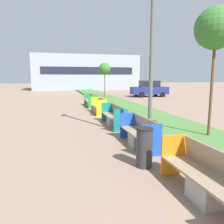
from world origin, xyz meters
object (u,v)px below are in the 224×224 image
at_px(bench_teal_frame, 114,118).
at_px(sapling_tree_near, 216,29).
at_px(bench_blue_frame, 139,135).
at_px(parked_car_distant, 149,89).
at_px(bench_green_frame, 91,102).
at_px(bench_orange_frame, 210,182).
at_px(litter_bin, 144,147).
at_px(bench_yellow_frame, 99,108).
at_px(sapling_tree_far, 105,69).
at_px(street_lamp_post, 152,22).

distance_m(bench_teal_frame, sapling_tree_near, 5.32).
height_order(bench_blue_frame, parked_car_distant, parked_car_distant).
xyz_separation_m(bench_teal_frame, bench_green_frame, (-0.00, 6.95, -0.00)).
distance_m(bench_orange_frame, parked_car_distant, 21.90).
height_order(bench_blue_frame, litter_bin, litter_bin).
height_order(bench_blue_frame, bench_yellow_frame, same).
bearing_deg(sapling_tree_far, litter_bin, -99.67).
height_order(sapling_tree_near, parked_car_distant, sapling_tree_near).
bearing_deg(street_lamp_post, sapling_tree_far, 82.91).
relative_size(bench_yellow_frame, street_lamp_post, 0.26).
relative_size(bench_yellow_frame, litter_bin, 1.92).
distance_m(bench_teal_frame, litter_bin, 4.76).
height_order(litter_bin, sapling_tree_near, sapling_tree_near).
height_order(bench_green_frame, sapling_tree_far, sapling_tree_far).
bearing_deg(bench_orange_frame, bench_yellow_frame, 90.03).
bearing_deg(bench_teal_frame, sapling_tree_far, 79.12).
bearing_deg(bench_yellow_frame, bench_orange_frame, -89.97).
bearing_deg(bench_yellow_frame, sapling_tree_far, 75.40).
bearing_deg(sapling_tree_near, litter_bin, -152.76).
distance_m(sapling_tree_near, sapling_tree_far, 16.81).
height_order(bench_teal_frame, sapling_tree_far, sapling_tree_far).
xyz_separation_m(bench_blue_frame, sapling_tree_near, (2.63, 0.02, 3.43)).
relative_size(litter_bin, sapling_tree_far, 0.26).
xyz_separation_m(bench_blue_frame, bench_yellow_frame, (-0.00, 6.70, -0.00)).
xyz_separation_m(sapling_tree_near, parked_car_distant, (5.32, 17.03, -2.88)).
distance_m(bench_yellow_frame, sapling_tree_far, 10.81).
bearing_deg(bench_teal_frame, bench_blue_frame, -90.08).
bearing_deg(sapling_tree_near, bench_orange_frame, -127.94).
relative_size(bench_blue_frame, bench_green_frame, 0.89).
distance_m(sapling_tree_far, parked_car_distant, 5.77).
relative_size(bench_yellow_frame, parked_car_distant, 0.44).
xyz_separation_m(bench_green_frame, sapling_tree_near, (2.63, -10.07, 3.42)).
relative_size(bench_blue_frame, parked_car_distant, 0.47).
relative_size(bench_yellow_frame, sapling_tree_far, 0.51).
xyz_separation_m(bench_orange_frame, street_lamp_post, (0.61, 3.93, 3.64)).
distance_m(bench_blue_frame, litter_bin, 1.68).
bearing_deg(bench_blue_frame, street_lamp_post, 43.24).
height_order(bench_blue_frame, sapling_tree_far, sapling_tree_far).
bearing_deg(sapling_tree_far, street_lamp_post, -97.09).
xyz_separation_m(bench_green_frame, street_lamp_post, (0.61, -9.51, 3.64)).
relative_size(bench_green_frame, street_lamp_post, 0.32).
bearing_deg(bench_green_frame, sapling_tree_far, 68.66).
height_order(bench_orange_frame, bench_green_frame, same).
distance_m(bench_yellow_frame, litter_bin, 8.32).
distance_m(bench_teal_frame, bench_green_frame, 6.95).
bearing_deg(litter_bin, parked_car_distant, 65.59).
bearing_deg(litter_bin, sapling_tree_near, 27.24).
height_order(bench_green_frame, parked_car_distant, parked_car_distant).
bearing_deg(sapling_tree_near, bench_yellow_frame, 111.51).
relative_size(bench_teal_frame, bench_green_frame, 1.05).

